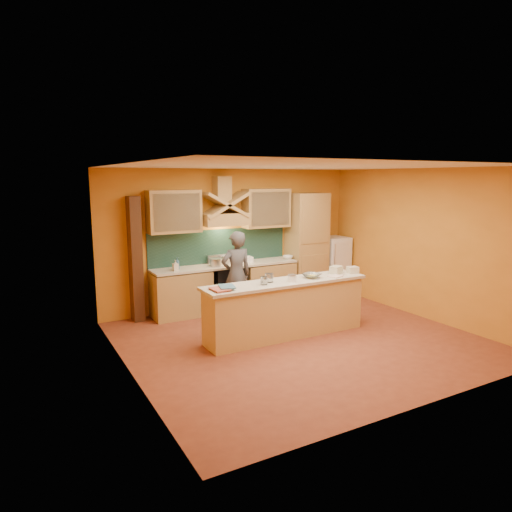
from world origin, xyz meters
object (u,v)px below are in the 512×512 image
stove (226,287)px  fridge (333,265)px  person (236,275)px  kitchen_scale (292,279)px  mixing_bowl (312,276)px

stove → fridge: size_ratio=0.69×
fridge → person: bearing=-168.0°
stove → person: bearing=-96.1°
kitchen_scale → mixing_bowl: 0.46m
person → mixing_bowl: (0.77, -1.33, 0.16)m
stove → kitchen_scale: (0.26, -1.99, 0.54)m
fridge → kitchen_scale: (-2.44, -1.99, 0.34)m
person → kitchen_scale: size_ratio=13.86×
kitchen_scale → fridge: bearing=56.2°
fridge → mixing_bowl: 2.78m
kitchen_scale → stove: bearing=114.4°
stove → kitchen_scale: bearing=-82.7°
kitchen_scale → mixing_bowl: (0.45, 0.08, -0.01)m
stove → fridge: fridge is taller
mixing_bowl → kitchen_scale: bearing=-170.5°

